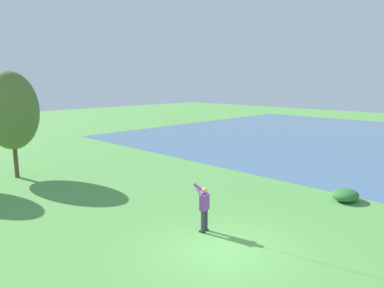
% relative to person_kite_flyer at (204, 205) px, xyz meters
% --- Properties ---
extents(ground_plane, '(120.00, 120.00, 0.00)m').
position_rel_person_kite_flyer_xyz_m(ground_plane, '(-0.67, -1.39, -1.05)').
color(ground_plane, '#569947').
extents(lake_water, '(36.00, 44.00, 0.01)m').
position_rel_person_kite_flyer_xyz_m(lake_water, '(26.08, 2.61, -1.04)').
color(lake_water, '#476B8E').
rests_on(lake_water, ground).
extents(person_kite_flyer, '(0.51, 0.63, 1.83)m').
position_rel_person_kite_flyer_xyz_m(person_kite_flyer, '(0.00, 0.00, 0.00)').
color(person_kite_flyer, '#232328').
rests_on(person_kite_flyer, ground).
extents(tree_horizon_far, '(3.03, 2.73, 6.18)m').
position_rel_person_kite_flyer_xyz_m(tree_horizon_far, '(-2.16, 12.96, 2.88)').
color(tree_horizon_far, brown).
rests_on(tree_horizon_far, ground).
extents(lakeside_shrub, '(1.41, 1.17, 0.57)m').
position_rel_person_kite_flyer_xyz_m(lakeside_shrub, '(7.21, -2.49, -0.76)').
color(lakeside_shrub, '#2D7033').
rests_on(lakeside_shrub, ground).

